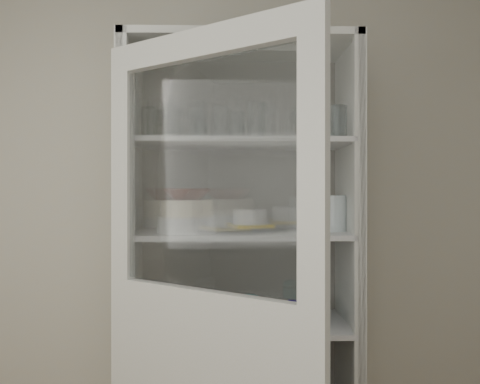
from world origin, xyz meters
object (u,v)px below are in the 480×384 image
at_px(measuring_cups, 171,320).
at_px(white_canister, 149,308).
at_px(goblet_2, 298,124).
at_px(mug_white, 307,316).
at_px(plate_stack_back, 184,217).
at_px(mug_blue, 297,314).
at_px(white_ramekin, 250,217).
at_px(glass_platter, 250,229).
at_px(teal_jar, 250,309).
at_px(yellow_trivet, 250,226).
at_px(cream_bowl, 187,208).
at_px(pantry_cabinet, 240,300).
at_px(goblet_3, 327,128).
at_px(grey_bowl_stack, 331,213).
at_px(cupboard_door, 205,356).
at_px(plate_stack_front, 187,224).
at_px(goblet_0, 159,126).
at_px(terracotta_bowl, 187,194).
at_px(mug_teal, 312,306).
at_px(goblet_1, 196,124).

height_order(measuring_cups, white_canister, white_canister).
bearing_deg(goblet_2, mug_white, -87.21).
bearing_deg(plate_stack_back, mug_blue, -21.88).
bearing_deg(white_ramekin, glass_platter, 0.00).
xyz_separation_m(white_ramekin, teal_jar, (0.00, 0.00, -0.41)).
bearing_deg(yellow_trivet, cream_bowl, -166.08).
relative_size(pantry_cabinet, white_canister, 17.92).
xyz_separation_m(goblet_3, grey_bowl_stack, (0.00, -0.09, -0.40)).
bearing_deg(white_ramekin, cupboard_door, -109.82).
distance_m(cream_bowl, white_canister, 0.49).
bearing_deg(mug_blue, white_ramekin, 156.52).
distance_m(mug_blue, measuring_cups, 0.55).
bearing_deg(cupboard_door, measuring_cups, 146.99).
distance_m(pantry_cabinet, goblet_3, 0.90).
bearing_deg(glass_platter, plate_stack_front, -166.08).
bearing_deg(goblet_0, terracotta_bowl, -47.77).
distance_m(terracotta_bowl, white_canister, 0.54).
bearing_deg(plate_stack_back, terracotta_bowl, -80.83).
bearing_deg(measuring_cups, pantry_cabinet, 22.96).
distance_m(mug_white, measuring_cups, 0.59).
distance_m(cream_bowl, white_ramekin, 0.29).
xyz_separation_m(yellow_trivet, teal_jar, (0.00, 0.00, -0.37)).
bearing_deg(mug_teal, goblet_2, 150.49).
relative_size(goblet_3, white_canister, 1.33).
height_order(goblet_0, cream_bowl, goblet_0).
height_order(plate_stack_front, plate_stack_back, plate_stack_back).
distance_m(goblet_2, mug_teal, 0.84).
distance_m(goblet_3, glass_platter, 0.60).
xyz_separation_m(yellow_trivet, white_canister, (-0.45, 0.00, -0.37)).
relative_size(glass_platter, mug_teal, 3.11).
bearing_deg(grey_bowl_stack, mug_blue, -152.83).
relative_size(cupboard_door, mug_teal, 18.69).
distance_m(goblet_1, measuring_cups, 0.90).
bearing_deg(goblet_2, goblet_0, 178.09).
xyz_separation_m(goblet_1, teal_jar, (0.25, -0.10, -0.84)).
height_order(glass_platter, mug_teal, glass_platter).
distance_m(pantry_cabinet, cupboard_door, 0.56).
relative_size(terracotta_bowl, glass_platter, 0.60).
height_order(cupboard_door, white_ramekin, cupboard_door).
bearing_deg(mug_blue, goblet_0, 162.02).
bearing_deg(teal_jar, yellow_trivet, -104.58).
bearing_deg(plate_stack_back, plate_stack_front, -80.83).
relative_size(cupboard_door, teal_jar, 19.83).
xyz_separation_m(plate_stack_back, glass_platter, (0.31, -0.13, -0.05)).
bearing_deg(mug_teal, teal_jar, 174.32).
distance_m(goblet_3, mug_teal, 0.83).
height_order(goblet_2, mug_blue, goblet_2).
height_order(grey_bowl_stack, mug_blue, grey_bowl_stack).
xyz_separation_m(white_ramekin, white_canister, (-0.45, 0.00, -0.41)).
distance_m(plate_stack_back, mug_white, 0.72).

